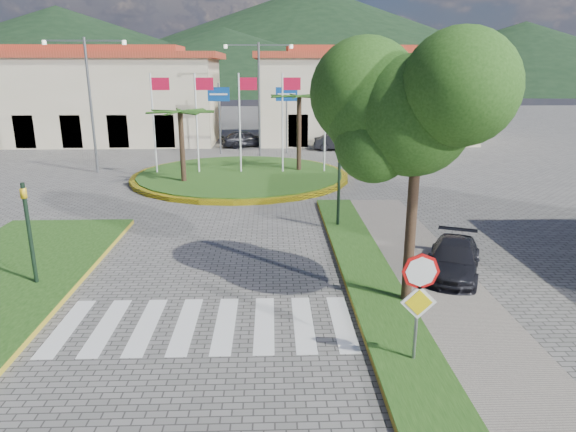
{
  "coord_description": "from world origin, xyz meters",
  "views": [
    {
      "loc": [
        1.81,
        -7.84,
        6.33
      ],
      "look_at": [
        2.34,
        8.0,
        1.71
      ],
      "focal_mm": 32.0,
      "sensor_mm": 36.0,
      "label": 1
    }
  ],
  "objects_px": {
    "roundabout_island": "(241,175)",
    "deciduous_tree": "(419,115)",
    "car_dark_a": "(245,139)",
    "car_side_right": "(454,259)",
    "white_van": "(159,137)",
    "stop_sign": "(419,291)",
    "car_dark_b": "(339,142)"
  },
  "relations": [
    {
      "from": "stop_sign",
      "to": "car_side_right",
      "type": "relative_size",
      "value": 0.71
    },
    {
      "from": "car_dark_a",
      "to": "car_side_right",
      "type": "bearing_deg",
      "value": 175.42
    },
    {
      "from": "car_side_right",
      "to": "white_van",
      "type": "bearing_deg",
      "value": 139.71
    },
    {
      "from": "roundabout_island",
      "to": "car_side_right",
      "type": "bearing_deg",
      "value": -63.45
    },
    {
      "from": "deciduous_tree",
      "to": "car_dark_a",
      "type": "distance_m",
      "value": 30.32
    },
    {
      "from": "stop_sign",
      "to": "deciduous_tree",
      "type": "xyz_separation_m",
      "value": [
        0.6,
        3.04,
        3.38
      ]
    },
    {
      "from": "stop_sign",
      "to": "car_dark_a",
      "type": "relative_size",
      "value": 0.68
    },
    {
      "from": "deciduous_tree",
      "to": "car_dark_b",
      "type": "distance_m",
      "value": 27.82
    },
    {
      "from": "white_van",
      "to": "car_dark_b",
      "type": "bearing_deg",
      "value": -124.15
    },
    {
      "from": "white_van",
      "to": "car_side_right",
      "type": "relative_size",
      "value": 1.04
    },
    {
      "from": "white_van",
      "to": "car_dark_a",
      "type": "relative_size",
      "value": 0.99
    },
    {
      "from": "deciduous_tree",
      "to": "car_side_right",
      "type": "relative_size",
      "value": 1.82
    },
    {
      "from": "stop_sign",
      "to": "car_dark_b",
      "type": "xyz_separation_m",
      "value": [
        2.26,
        30.43,
        -1.15
      ]
    },
    {
      "from": "white_van",
      "to": "car_dark_a",
      "type": "height_order",
      "value": "car_dark_a"
    },
    {
      "from": "stop_sign",
      "to": "deciduous_tree",
      "type": "bearing_deg",
      "value": 78.82
    },
    {
      "from": "roundabout_island",
      "to": "white_van",
      "type": "xyz_separation_m",
      "value": [
        -7.78,
        14.51,
        0.37
      ]
    },
    {
      "from": "stop_sign",
      "to": "car_side_right",
      "type": "bearing_deg",
      "value": 62.7
    },
    {
      "from": "roundabout_island",
      "to": "car_dark_a",
      "type": "bearing_deg",
      "value": 91.4
    },
    {
      "from": "roundabout_island",
      "to": "stop_sign",
      "type": "bearing_deg",
      "value": -76.27
    },
    {
      "from": "roundabout_island",
      "to": "car_dark_a",
      "type": "height_order",
      "value": "roundabout_island"
    },
    {
      "from": "stop_sign",
      "to": "white_van",
      "type": "bearing_deg",
      "value": 110.15
    },
    {
      "from": "stop_sign",
      "to": "car_dark_b",
      "type": "height_order",
      "value": "stop_sign"
    },
    {
      "from": "deciduous_tree",
      "to": "car_dark_a",
      "type": "height_order",
      "value": "deciduous_tree"
    },
    {
      "from": "car_dark_a",
      "to": "car_side_right",
      "type": "xyz_separation_m",
      "value": [
        7.8,
        -27.41,
        -0.13
      ]
    },
    {
      "from": "stop_sign",
      "to": "deciduous_tree",
      "type": "distance_m",
      "value": 4.59
    },
    {
      "from": "car_dark_b",
      "to": "stop_sign",
      "type": "bearing_deg",
      "value": 178.49
    },
    {
      "from": "stop_sign",
      "to": "car_side_right",
      "type": "distance_m",
      "value": 5.8
    },
    {
      "from": "white_van",
      "to": "car_dark_b",
      "type": "height_order",
      "value": "car_dark_b"
    },
    {
      "from": "deciduous_tree",
      "to": "white_van",
      "type": "relative_size",
      "value": 1.75
    },
    {
      "from": "roundabout_island",
      "to": "deciduous_tree",
      "type": "height_order",
      "value": "deciduous_tree"
    },
    {
      "from": "roundabout_island",
      "to": "car_dark_b",
      "type": "relative_size",
      "value": 3.26
    },
    {
      "from": "roundabout_island",
      "to": "stop_sign",
      "type": "distance_m",
      "value": 20.69
    }
  ]
}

